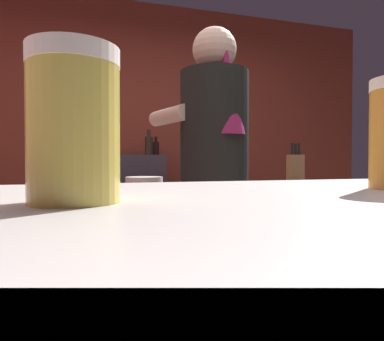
{
  "coord_description": "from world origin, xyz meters",
  "views": [
    {
      "loc": [
        -0.53,
        -1.4,
        1.08
      ],
      "look_at": [
        -0.34,
        -0.75,
        1.07
      ],
      "focal_mm": 32.71,
      "sensor_mm": 36.0,
      "label": 1
    }
  ],
  "objects_px": {
    "chefs_knife": "(233,185)",
    "bottle_soy": "(110,147)",
    "bartender": "(215,176)",
    "pint_glass_near": "(74,126)",
    "bottle_olive_oil": "(156,148)",
    "mixing_bowl": "(144,182)",
    "knife_block": "(295,168)",
    "bottle_vinegar": "(149,145)"
  },
  "relations": [
    {
      "from": "chefs_knife",
      "to": "bottle_soy",
      "type": "xyz_separation_m",
      "value": [
        -0.69,
        1.18,
        0.28
      ]
    },
    {
      "from": "bartender",
      "to": "bottle_soy",
      "type": "relative_size",
      "value": 9.37
    },
    {
      "from": "chefs_knife",
      "to": "pint_glass_near",
      "type": "xyz_separation_m",
      "value": [
        -0.9,
        -1.72,
        0.17
      ]
    },
    {
      "from": "bartender",
      "to": "bottle_olive_oil",
      "type": "relative_size",
      "value": 9.15
    },
    {
      "from": "bartender",
      "to": "bottle_soy",
      "type": "height_order",
      "value": "bartender"
    },
    {
      "from": "bartender",
      "to": "mixing_bowl",
      "type": "relative_size",
      "value": 8.0
    },
    {
      "from": "mixing_bowl",
      "to": "bottle_olive_oil",
      "type": "xyz_separation_m",
      "value": [
        0.33,
        1.31,
        0.26
      ]
    },
    {
      "from": "knife_block",
      "to": "bottle_soy",
      "type": "relative_size",
      "value": 1.53
    },
    {
      "from": "knife_block",
      "to": "mixing_bowl",
      "type": "height_order",
      "value": "knife_block"
    },
    {
      "from": "mixing_bowl",
      "to": "bottle_soy",
      "type": "height_order",
      "value": "bottle_soy"
    },
    {
      "from": "bartender",
      "to": "bottle_vinegar",
      "type": "xyz_separation_m",
      "value": [
        -0.06,
        1.59,
        0.23
      ]
    },
    {
      "from": "bottle_olive_oil",
      "to": "chefs_knife",
      "type": "bearing_deg",
      "value": -79.68
    },
    {
      "from": "pint_glass_near",
      "to": "bottle_soy",
      "type": "xyz_separation_m",
      "value": [
        0.21,
        2.9,
        0.11
      ]
    },
    {
      "from": "knife_block",
      "to": "bottle_vinegar",
      "type": "bearing_deg",
      "value": 130.21
    },
    {
      "from": "pint_glass_near",
      "to": "bottle_vinegar",
      "type": "bearing_deg",
      "value": 78.91
    },
    {
      "from": "chefs_knife",
      "to": "pint_glass_near",
      "type": "relative_size",
      "value": 1.77
    },
    {
      "from": "bartender",
      "to": "bottle_soy",
      "type": "xyz_separation_m",
      "value": [
        -0.41,
        1.59,
        0.21
      ]
    },
    {
      "from": "bartender",
      "to": "pint_glass_near",
      "type": "height_order",
      "value": "bartender"
    },
    {
      "from": "bottle_olive_oil",
      "to": "bottle_vinegar",
      "type": "relative_size",
      "value": 0.78
    },
    {
      "from": "pint_glass_near",
      "to": "bottle_vinegar",
      "type": "distance_m",
      "value": 2.96
    },
    {
      "from": "knife_block",
      "to": "mixing_bowl",
      "type": "relative_size",
      "value": 1.3
    },
    {
      "from": "pint_glass_near",
      "to": "bottle_soy",
      "type": "relative_size",
      "value": 0.72
    },
    {
      "from": "bottle_vinegar",
      "to": "pint_glass_near",
      "type": "bearing_deg",
      "value": -101.09
    },
    {
      "from": "mixing_bowl",
      "to": "bottle_vinegar",
      "type": "distance_m",
      "value": 1.23
    },
    {
      "from": "pint_glass_near",
      "to": "bottle_soy",
      "type": "distance_m",
      "value": 2.91
    },
    {
      "from": "knife_block",
      "to": "chefs_knife",
      "type": "distance_m",
      "value": 0.57
    },
    {
      "from": "bartender",
      "to": "knife_block",
      "type": "xyz_separation_m",
      "value": [
        0.82,
        0.55,
        0.03
      ]
    },
    {
      "from": "knife_block",
      "to": "bottle_soy",
      "type": "height_order",
      "value": "bottle_soy"
    },
    {
      "from": "mixing_bowl",
      "to": "bottle_vinegar",
      "type": "xyz_separation_m",
      "value": [
        0.23,
        1.17,
        0.28
      ]
    },
    {
      "from": "chefs_knife",
      "to": "pint_glass_near",
      "type": "bearing_deg",
      "value": -133.43
    },
    {
      "from": "bartender",
      "to": "chefs_knife",
      "type": "bearing_deg",
      "value": -49.32
    },
    {
      "from": "mixing_bowl",
      "to": "bottle_olive_oil",
      "type": "height_order",
      "value": "bottle_olive_oil"
    },
    {
      "from": "bartender",
      "to": "chefs_knife",
      "type": "relative_size",
      "value": 7.3
    },
    {
      "from": "pint_glass_near",
      "to": "bottle_vinegar",
      "type": "height_order",
      "value": "bottle_vinegar"
    },
    {
      "from": "chefs_knife",
      "to": "bottle_vinegar",
      "type": "distance_m",
      "value": 1.27
    },
    {
      "from": "chefs_knife",
      "to": "knife_block",
      "type": "bearing_deg",
      "value": -0.95
    },
    {
      "from": "mixing_bowl",
      "to": "bottle_olive_oil",
      "type": "relative_size",
      "value": 1.14
    },
    {
      "from": "mixing_bowl",
      "to": "bottle_soy",
      "type": "bearing_deg",
      "value": 96.05
    },
    {
      "from": "knife_block",
      "to": "bottle_vinegar",
      "type": "xyz_separation_m",
      "value": [
        -0.88,
        1.04,
        0.2
      ]
    },
    {
      "from": "bottle_soy",
      "to": "bottle_olive_oil",
      "type": "distance_m",
      "value": 0.47
    },
    {
      "from": "knife_block",
      "to": "mixing_bowl",
      "type": "bearing_deg",
      "value": -173.21
    },
    {
      "from": "bartender",
      "to": "bottle_olive_oil",
      "type": "bearing_deg",
      "value": -16.0
    }
  ]
}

